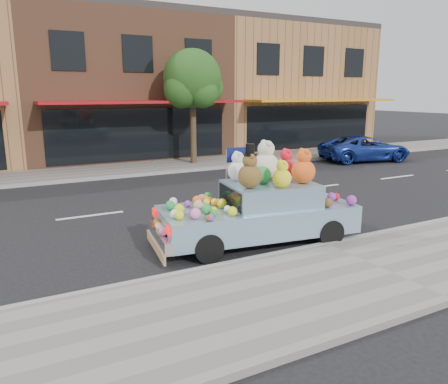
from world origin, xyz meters
TOP-DOWN VIEW (x-y plane):
  - ground at (0.00, 0.00)m, footprint 120.00×120.00m
  - near_sidewalk at (0.00, -6.50)m, footprint 60.00×3.00m
  - far_sidewalk at (0.00, 6.50)m, footprint 60.00×3.00m
  - near_kerb at (0.00, -5.00)m, footprint 60.00×0.12m
  - far_kerb at (0.00, 5.00)m, footprint 60.00×0.12m
  - storefront_mid at (0.00, 11.97)m, footprint 10.00×9.80m
  - storefront_right at (10.00, 11.97)m, footprint 10.00×9.80m
  - street_tree at (2.03, 6.55)m, footprint 3.00×2.70m
  - car_blue at (10.00, 3.75)m, footprint 4.76×2.90m
  - art_car at (-1.06, -3.98)m, footprint 4.68×2.33m

SIDE VIEW (x-z plane):
  - ground at x=0.00m, z-range 0.00..0.00m
  - near_sidewalk at x=0.00m, z-range 0.00..0.12m
  - far_sidewalk at x=0.00m, z-range 0.00..0.12m
  - near_kerb at x=0.00m, z-range 0.00..0.13m
  - far_kerb at x=0.00m, z-range 0.00..0.13m
  - car_blue at x=10.00m, z-range 0.00..1.23m
  - art_car at x=-1.06m, z-range -0.32..1.96m
  - storefront_mid at x=0.00m, z-range -0.01..7.29m
  - storefront_right at x=10.00m, z-range -0.01..7.29m
  - street_tree at x=2.03m, z-range 1.08..6.30m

